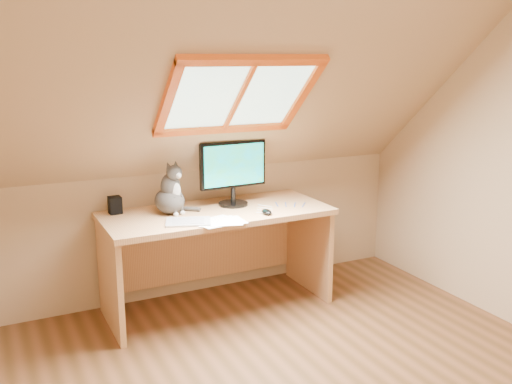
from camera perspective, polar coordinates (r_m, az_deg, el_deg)
room_shell at (r=2.81m, az=7.93°, el=4.27°), size 3.52×3.52×2.41m
desk at (r=4.34m, az=-4.29°, el=-4.56°), size 1.67×0.73×0.76m
monitor at (r=4.30m, az=-2.29°, el=2.31°), size 0.53×0.22×0.49m
cat at (r=4.15m, az=-8.57°, el=-0.25°), size 0.30×0.32×0.39m
desk_speaker at (r=4.24m, az=-13.92°, el=-1.28°), size 0.09×0.09×0.13m
graphics_tablet at (r=3.93m, az=-6.79°, el=-2.97°), size 0.36×0.31×0.01m
mouse at (r=4.10m, az=1.07°, el=-2.00°), size 0.07×0.12×0.04m
papers at (r=3.95m, az=-3.68°, el=-2.85°), size 0.35×0.30×0.01m
cables at (r=4.31m, az=2.47°, el=-1.45°), size 0.51×0.26×0.01m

